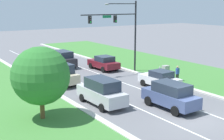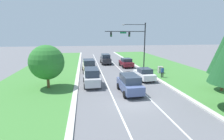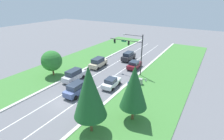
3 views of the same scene
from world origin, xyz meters
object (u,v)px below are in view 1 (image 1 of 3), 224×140
traffic_signal_mast (121,26)px  slate_blue_suv (171,95)px  charcoal_suv (63,59)px  pedestrian (177,73)px  white_sedan (160,79)px  champagne_suv (60,73)px  silver_suv (102,92)px  burgundy_sedan (104,63)px  oak_near_left_tree (41,76)px  utility_cabinet (166,71)px  fire_hydrant (160,70)px

traffic_signal_mast → slate_blue_suv: (-3.91, -12.31, -4.41)m
traffic_signal_mast → charcoal_suv: size_ratio=1.71×
charcoal_suv → pedestrian: bearing=-64.1°
white_sedan → traffic_signal_mast: bearing=83.4°
champagne_suv → pedestrian: champagne_suv is taller
slate_blue_suv → pedestrian: size_ratio=2.82×
pedestrian → silver_suv: bearing=3.8°
burgundy_sedan → oak_near_left_tree: oak_near_left_tree is taller
champagne_suv → oak_near_left_tree: 10.07m
champagne_suv → utility_cabinet: (11.52, -3.03, -0.51)m
silver_suv → slate_blue_suv: 5.43m
slate_blue_suv → white_sedan: size_ratio=1.09×
charcoal_suv → oak_near_left_tree: oak_near_left_tree is taller
burgundy_sedan → champagne_suv: (-7.35, -3.48, 0.21)m
utility_cabinet → fire_hydrant: 1.60m
traffic_signal_mast → silver_suv: traffic_signal_mast is taller
silver_suv → burgundy_sedan: bearing=56.5°
traffic_signal_mast → charcoal_suv: bearing=120.7°
slate_blue_suv → charcoal_suv: bearing=89.1°
slate_blue_suv → traffic_signal_mast: bearing=70.6°
traffic_signal_mast → utility_cabinet: 7.07m
charcoal_suv → fire_hydrant: (8.21, -9.24, -0.73)m
traffic_signal_mast → utility_cabinet: bearing=-46.2°
slate_blue_suv → champagne_suv: size_ratio=0.94×
silver_suv → oak_near_left_tree: size_ratio=0.97×
traffic_signal_mast → charcoal_suv: 9.32m
white_sedan → utility_cabinet: white_sedan is taller
traffic_signal_mast → fire_hydrant: bearing=-28.5°
pedestrian → fire_hydrant: bearing=-115.9°
traffic_signal_mast → burgundy_sedan: size_ratio=1.81×
fire_hydrant → burgundy_sedan: bearing=132.9°
silver_suv → champagne_suv: bearing=89.6°
utility_cabinet → slate_blue_suv: bearing=-130.8°
oak_near_left_tree → slate_blue_suv: bearing=-19.3°
silver_suv → oak_near_left_tree: oak_near_left_tree is taller
pedestrian → fire_hydrant: size_ratio=2.41×
slate_blue_suv → fire_hydrant: size_ratio=6.80×
champagne_suv → oak_near_left_tree: size_ratio=0.98×
silver_suv → utility_cabinet: 12.44m
charcoal_suv → burgundy_sedan: (3.56, -4.23, -0.20)m
slate_blue_suv → champagne_suv: champagne_suv is taller
utility_cabinet → oak_near_left_tree: 17.63m
slate_blue_suv → utility_cabinet: size_ratio=4.16×
burgundy_sedan → slate_blue_suv: bearing=-104.2°
slate_blue_suv → pedestrian: 8.70m
slate_blue_suv → oak_near_left_tree: oak_near_left_tree is taller
burgundy_sedan → silver_suv: bearing=-124.3°
silver_suv → pedestrian: silver_suv is taller
charcoal_suv → burgundy_sedan: 5.53m
burgundy_sedan → charcoal_suv: bearing=128.1°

